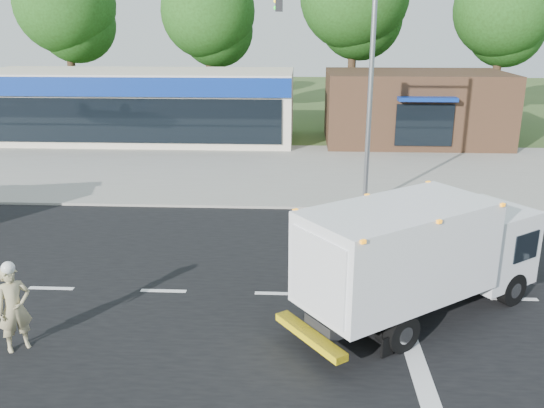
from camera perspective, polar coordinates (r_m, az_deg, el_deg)
The scene contains 11 objects.
ground at distance 15.09m, azimuth 0.59°, elevation -8.91°, with size 120.00×120.00×0.00m, color #385123.
road_asphalt at distance 15.08m, azimuth 0.59°, elevation -8.90°, with size 60.00×14.00×0.02m, color black.
sidewalk at distance 22.69m, azimuth 1.45°, elevation 0.55°, with size 60.00×2.40×0.12m, color gray.
parking_apron at distance 28.29m, azimuth 1.77°, elevation 3.93°, with size 60.00×9.00×0.02m, color gray.
lane_markings at distance 13.90m, azimuth 6.04°, elevation -11.43°, with size 55.20×7.00×0.01m.
ems_box_truck at distance 13.72m, azimuth 14.41°, elevation -4.61°, with size 6.52×5.49×2.92m.
emergency_worker at distance 13.48m, azimuth -24.20°, elevation -9.31°, with size 0.83×0.81×2.04m.
retail_strip_mall at distance 35.06m, azimuth -13.06°, elevation 9.51°, with size 18.00×6.20×4.00m.
brown_storefront at distance 34.40m, azimuth 13.92°, elevation 9.28°, with size 10.00×6.70×4.00m.
traffic_signal_pole at distance 21.23m, azimuth 8.03°, elevation 12.60°, with size 3.51×0.25×8.00m.
background_trees at distance 41.66m, azimuth 1.09°, elevation 18.60°, with size 36.77×7.39×12.10m.
Camera 1 is at (0.54, -13.47, 6.77)m, focal length 38.00 mm.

